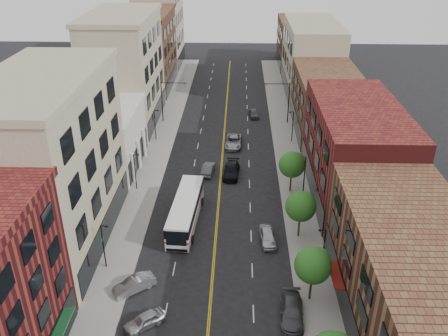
# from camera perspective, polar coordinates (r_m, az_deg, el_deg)

# --- Properties ---
(ground) EXTENTS (220.00, 220.00, 0.00)m
(ground) POSITION_cam_1_polar(r_m,az_deg,el_deg) (43.71, -1.92, -18.82)
(ground) COLOR black
(ground) RESTS_ON ground
(sidewalk_left) EXTENTS (4.00, 110.00, 0.15)m
(sidewalk_left) POSITION_cam_1_polar(r_m,az_deg,el_deg) (73.38, -8.02, 1.79)
(sidewalk_left) COLOR gray
(sidewalk_left) RESTS_ON ground
(sidewalk_right) EXTENTS (4.00, 110.00, 0.15)m
(sidewalk_right) POSITION_cam_1_polar(r_m,az_deg,el_deg) (72.73, 7.71, 1.56)
(sidewalk_right) COLOR gray
(sidewalk_right) RESTS_ON ground
(bldg_l_tanoffice) EXTENTS (10.00, 22.00, 18.00)m
(bldg_l_tanoffice) POSITION_cam_1_polar(r_m,az_deg,el_deg) (52.37, -20.04, 0.15)
(bldg_l_tanoffice) COLOR tan
(bldg_l_tanoffice) RESTS_ON ground
(bldg_l_white) EXTENTS (10.00, 14.00, 8.00)m
(bldg_l_white) POSITION_cam_1_polar(r_m,az_deg,el_deg) (69.78, -14.43, 3.31)
(bldg_l_white) COLOR silver
(bldg_l_white) RESTS_ON ground
(bldg_l_far_a) EXTENTS (10.00, 20.00, 18.00)m
(bldg_l_far_a) POSITION_cam_1_polar(r_m,az_deg,el_deg) (83.57, -11.83, 11.26)
(bldg_l_far_a) COLOR tan
(bldg_l_far_a) RESTS_ON ground
(bldg_l_far_b) EXTENTS (10.00, 20.00, 15.00)m
(bldg_l_far_b) POSITION_cam_1_polar(r_m,az_deg,el_deg) (102.84, -9.30, 13.63)
(bldg_l_far_b) COLOR brown
(bldg_l_far_b) RESTS_ON ground
(bldg_l_far_c) EXTENTS (10.00, 16.00, 20.00)m
(bldg_l_far_c) POSITION_cam_1_polar(r_m,az_deg,el_deg) (119.66, -7.81, 16.89)
(bldg_l_far_c) COLOR tan
(bldg_l_far_c) RESTS_ON ground
(bldg_r_near) EXTENTS (10.00, 26.00, 10.00)m
(bldg_r_near) POSITION_cam_1_polar(r_m,az_deg,el_deg) (42.75, 22.04, -13.43)
(bldg_r_near) COLOR brown
(bldg_r_near) RESTS_ON ground
(bldg_r_mid) EXTENTS (10.00, 22.00, 12.00)m
(bldg_r_mid) POSITION_cam_1_polar(r_m,az_deg,el_deg) (61.61, 15.44, 1.91)
(bldg_r_mid) COLOR #5A1719
(bldg_r_mid) RESTS_ON ground
(bldg_r_far_a) EXTENTS (10.00, 20.00, 10.00)m
(bldg_r_far_a) POSITION_cam_1_polar(r_m,az_deg,el_deg) (81.00, 12.29, 7.71)
(bldg_r_far_a) COLOR brown
(bldg_r_far_a) RESTS_ON ground
(bldg_r_far_b) EXTENTS (10.00, 22.00, 14.00)m
(bldg_r_far_b) POSITION_cam_1_polar(r_m,az_deg,el_deg) (100.26, 10.47, 12.88)
(bldg_r_far_b) COLOR tan
(bldg_r_far_b) RESTS_ON ground
(bldg_r_far_c) EXTENTS (10.00, 18.00, 11.00)m
(bldg_r_far_c) POSITION_cam_1_polar(r_m,az_deg,el_deg) (119.88, 9.14, 14.62)
(bldg_r_far_c) COLOR brown
(bldg_r_far_c) RESTS_ON ground
(tree_r_1) EXTENTS (3.40, 3.40, 5.59)m
(tree_r_1) POSITION_cam_1_polar(r_m,az_deg,el_deg) (44.41, 10.77, -11.31)
(tree_r_1) COLOR black
(tree_r_1) RESTS_ON sidewalk_right
(tree_r_2) EXTENTS (3.40, 3.40, 5.59)m
(tree_r_2) POSITION_cam_1_polar(r_m,az_deg,el_deg) (52.49, 9.31, -4.46)
(tree_r_2) COLOR black
(tree_r_2) RESTS_ON sidewalk_right
(tree_r_3) EXTENTS (3.40, 3.40, 5.59)m
(tree_r_3) POSITION_cam_1_polar(r_m,az_deg,el_deg) (61.14, 8.26, 0.50)
(tree_r_3) COLOR black
(tree_r_3) RESTS_ON sidewalk_right
(lamp_l_1) EXTENTS (0.81, 0.55, 5.05)m
(lamp_l_1) POSITION_cam_1_polar(r_m,az_deg,el_deg) (49.48, -14.29, -8.84)
(lamp_l_1) COLOR black
(lamp_l_1) RESTS_ON sidewalk_left
(lamp_l_2) EXTENTS (0.81, 0.55, 5.05)m
(lamp_l_2) POSITION_cam_1_polar(r_m,az_deg,el_deg) (62.64, -10.62, -0.20)
(lamp_l_2) COLOR black
(lamp_l_2) RESTS_ON sidewalk_left
(lamp_l_3) EXTENTS (0.81, 0.55, 5.05)m
(lamp_l_3) POSITION_cam_1_polar(r_m,az_deg,el_deg) (76.88, -8.28, 5.36)
(lamp_l_3) COLOR black
(lamp_l_3) RESTS_ON sidewalk_left
(lamp_r_1) EXTENTS (0.81, 0.55, 5.05)m
(lamp_r_1) POSITION_cam_1_polar(r_m,az_deg,el_deg) (48.43, 11.87, -9.44)
(lamp_r_1) COLOR black
(lamp_r_1) RESTS_ON sidewalk_right
(lamp_r_2) EXTENTS (0.81, 0.55, 5.05)m
(lamp_r_2) POSITION_cam_1_polar(r_m,az_deg,el_deg) (61.80, 9.64, -0.51)
(lamp_r_2) COLOR black
(lamp_r_2) RESTS_ON sidewalk_right
(lamp_r_3) EXTENTS (0.81, 0.55, 5.05)m
(lamp_r_3) POSITION_cam_1_polar(r_m,az_deg,el_deg) (76.20, 8.24, 5.16)
(lamp_r_3) COLOR black
(lamp_r_3) RESTS_ON sidewalk_right
(signal_mast_left) EXTENTS (4.49, 0.18, 7.20)m
(signal_mast_left) POSITION_cam_1_polar(r_m,az_deg,el_deg) (83.57, -7.00, 8.50)
(signal_mast_left) COLOR black
(signal_mast_left) RESTS_ON sidewalk_left
(signal_mast_right) EXTENTS (4.49, 0.18, 7.20)m
(signal_mast_right) POSITION_cam_1_polar(r_m,az_deg,el_deg) (82.99, 7.31, 8.34)
(signal_mast_right) COLOR black
(signal_mast_right) RESTS_ON sidewalk_right
(city_bus) EXTENTS (3.47, 12.18, 3.09)m
(city_bus) POSITION_cam_1_polar(r_m,az_deg,el_deg) (55.61, -4.63, -5.00)
(city_bus) COLOR white
(city_bus) RESTS_ON ground
(car_angle_a) EXTENTS (3.90, 3.58, 1.29)m
(car_angle_a) POSITION_cam_1_polar(r_m,az_deg,el_deg) (44.05, -9.56, -17.65)
(car_angle_a) COLOR #9FA2A6
(car_angle_a) RESTS_ON ground
(car_angle_b) EXTENTS (4.18, 3.65, 1.37)m
(car_angle_b) POSITION_cam_1_polar(r_m,az_deg,el_deg) (47.59, -10.75, -13.61)
(car_angle_b) COLOR #AFB1B7
(car_angle_b) RESTS_ON ground
(car_parked_mid) EXTENTS (2.33, 5.12, 1.45)m
(car_parked_mid) POSITION_cam_1_polar(r_m,az_deg,el_deg) (44.57, 8.17, -16.71)
(car_parked_mid) COLOR #424246
(car_parked_mid) RESTS_ON ground
(car_parked_far) EXTENTS (2.08, 4.34, 1.43)m
(car_parked_far) POSITION_cam_1_polar(r_m,az_deg,el_deg) (53.07, 5.28, -8.22)
(car_parked_far) COLOR #B6B8BF
(car_parked_far) RESTS_ON ground
(car_lane_behind) EXTENTS (1.91, 4.33, 1.38)m
(car_lane_behind) POSITION_cam_1_polar(r_m,az_deg,el_deg) (66.71, -1.92, -0.10)
(car_lane_behind) COLOR #47474B
(car_lane_behind) RESTS_ON ground
(car_lane_a) EXTENTS (2.52, 5.40, 1.53)m
(car_lane_a) POSITION_cam_1_polar(r_m,az_deg,el_deg) (66.08, 0.90, -0.31)
(car_lane_a) COLOR black
(car_lane_a) RESTS_ON ground
(car_lane_b) EXTENTS (2.82, 5.59, 1.52)m
(car_lane_b) POSITION_cam_1_polar(r_m,az_deg,el_deg) (74.90, 1.16, 3.20)
(car_lane_b) COLOR #939599
(car_lane_b) RESTS_ON ground
(car_lane_c) EXTENTS (2.02, 3.98, 1.30)m
(car_lane_c) POSITION_cam_1_polar(r_m,az_deg,el_deg) (86.70, 3.58, 6.55)
(car_lane_c) COLOR #46474B
(car_lane_c) RESTS_ON ground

